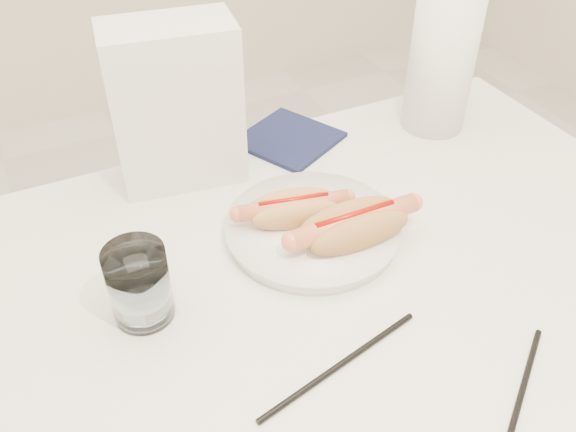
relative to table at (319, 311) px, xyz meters
name	(u,v)px	position (x,y,z in m)	size (l,w,h in m)	color
table	(319,311)	(0.00, 0.00, 0.00)	(1.20, 0.80, 0.75)	white
plate	(312,230)	(0.04, 0.09, 0.07)	(0.25, 0.25, 0.02)	white
hotdog_left	(293,209)	(0.01, 0.11, 0.10)	(0.17, 0.09, 0.05)	tan
hotdog_right	(354,226)	(0.07, 0.04, 0.11)	(0.20, 0.08, 0.05)	#B98148
water_glass	(139,284)	(-0.23, 0.05, 0.11)	(0.08, 0.08, 0.11)	silver
chopstick_near	(340,365)	(-0.05, -0.14, 0.06)	(0.01, 0.01, 0.25)	black
chopstick_far	(519,405)	(0.11, -0.27, 0.06)	(0.01, 0.01, 0.24)	black
napkin_box	(176,105)	(-0.09, 0.33, 0.19)	(0.20, 0.11, 0.26)	silver
navy_napkin	(289,139)	(0.12, 0.35, 0.06)	(0.16, 0.16, 0.01)	#121839
paper_towel_roll	(442,60)	(0.39, 0.28, 0.19)	(0.12, 0.12, 0.26)	white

